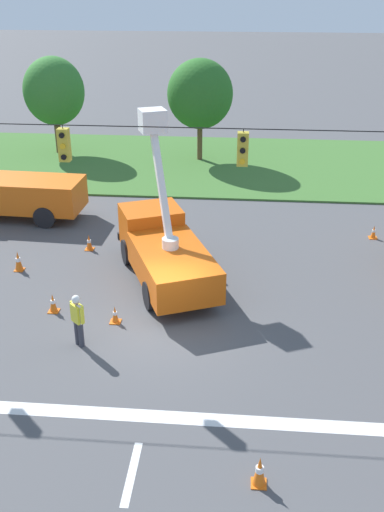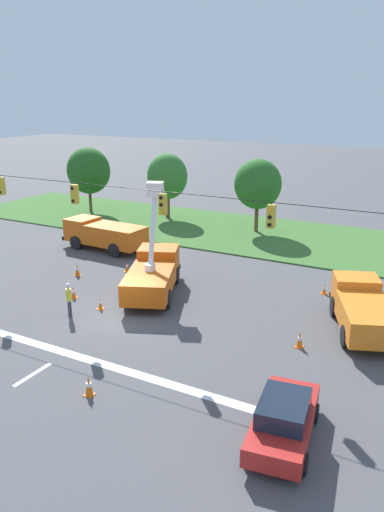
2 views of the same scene
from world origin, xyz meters
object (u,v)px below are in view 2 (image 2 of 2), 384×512
tree_far_west (89,171)px  traffic_cone_foreground_left (77,270)px  tree_centre (258,184)px  traffic_cone_near_bucket (324,289)px  traffic_cone_mid_left (100,304)px  traffic_cone_far_left (89,386)px  traffic_cone_mid_right (127,267)px  traffic_cone_lane_edge_b (300,340)px  utility_truck_support_near (362,309)px  tree_west (167,176)px  sedan_red (284,419)px  road_worker (69,297)px  utility_truck_bucket_lift (153,271)px  traffic_cone_lane_edge_a (74,292)px  utility_truck_support_far (104,234)px

tree_far_west → traffic_cone_foreground_left: tree_far_west is taller
tree_centre → traffic_cone_near_bucket: bearing=-52.4°
traffic_cone_mid_left → traffic_cone_far_left: 8.06m
traffic_cone_foreground_left → traffic_cone_mid_left: 5.66m
tree_far_west → traffic_cone_mid_right: bearing=-43.5°
traffic_cone_lane_edge_b → traffic_cone_far_left: bearing=-128.1°
tree_far_west → traffic_cone_mid_left: bearing=-49.5°
traffic_cone_near_bucket → traffic_cone_mid_left: bearing=-141.8°
tree_centre → utility_truck_support_near: bearing=-53.0°
tree_west → traffic_cone_far_left: 28.93m
sedan_red → traffic_cone_far_left: size_ratio=5.62×
tree_far_west → traffic_cone_mid_left: tree_far_west is taller
road_worker → tree_centre: bearing=83.6°
traffic_cone_near_bucket → sedan_red: bearing=-81.4°
utility_truck_bucket_lift → tree_centre: bearing=89.3°
tree_far_west → traffic_cone_lane_edge_b: (25.91, -17.23, -3.66)m
traffic_cone_mid_right → traffic_cone_lane_edge_a: size_ratio=0.97×
traffic_cone_foreground_left → traffic_cone_lane_edge_a: size_ratio=1.17×
tree_centre → traffic_cone_far_left: 25.70m
tree_west → sedan_red: tree_west is taller
tree_centre → traffic_cone_mid_left: (-1.42, -18.67, -3.71)m
tree_far_west → tree_centre: (16.85, 0.60, -0.04)m
tree_far_west → utility_truck_support_near: tree_far_west is taller
utility_truck_support_near → traffic_cone_mid_right: 14.87m
tree_centre → utility_truck_support_near: size_ratio=0.96×
tree_centre → utility_truck_bucket_lift: size_ratio=0.88×
traffic_cone_lane_edge_a → traffic_cone_mid_left: bearing=-12.3°
tree_far_west → traffic_cone_lane_edge_a: 22.29m
sedan_red → traffic_cone_mid_left: bearing=154.8°
tree_west → traffic_cone_far_left: tree_west is taller
utility_truck_support_far → traffic_cone_far_left: (11.21, -15.36, -0.80)m
traffic_cone_foreground_left → road_worker: bearing=-52.8°
tree_west → traffic_cone_mid_right: 15.30m
tree_centre → utility_truck_bucket_lift: (-0.18, -15.41, -2.71)m
traffic_cone_lane_edge_a → traffic_cone_lane_edge_b: 12.73m
tree_centre → traffic_cone_mid_left: size_ratio=10.05×
traffic_cone_lane_edge_a → sedan_red: bearing=-23.3°
road_worker → traffic_cone_far_left: (5.50, -5.16, -0.60)m
tree_west → tree_centre: tree_centre is taller
tree_far_west → traffic_cone_far_left: size_ratio=7.76×
tree_west → utility_truck_bucket_lift: (8.78, -16.16, -2.59)m
traffic_cone_near_bucket → traffic_cone_lane_edge_a: 14.09m
road_worker → traffic_cone_lane_edge_b: road_worker is taller
utility_truck_support_far → tree_centre: bearing=51.2°
tree_far_west → utility_truck_support_near: size_ratio=0.99×
tree_west → traffic_cone_foreground_left: bearing=-79.3°
traffic_cone_foreground_left → traffic_cone_lane_edge_a: bearing=-52.4°
traffic_cone_near_bucket → utility_truck_support_far: bearing=176.4°
traffic_cone_near_bucket → traffic_cone_far_left: size_ratio=0.74×
tree_west → utility_truck_support_near: size_ratio=0.95×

